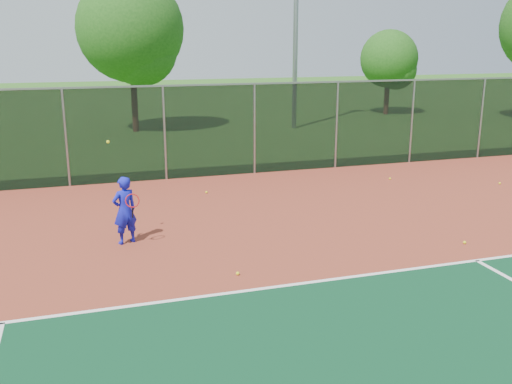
{
  "coord_description": "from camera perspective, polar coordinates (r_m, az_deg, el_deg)",
  "views": [
    {
      "loc": [
        -5.56,
        -6.08,
        4.4
      ],
      "look_at": [
        -2.12,
        5.0,
        1.3
      ],
      "focal_mm": 40.0,
      "sensor_mm": 36.0,
      "label": 1
    }
  ],
  "objects": [
    {
      "name": "practice_ball_3",
      "position": [
        19.43,
        23.19,
        0.81
      ],
      "size": [
        0.07,
        0.07,
        0.07
      ],
      "primitive_type": "sphere",
      "color": "yellow",
      "rests_on": "court_apron"
    },
    {
      "name": "practice_ball_1",
      "position": [
        11.08,
        -1.84,
        -8.14
      ],
      "size": [
        0.07,
        0.07,
        0.07
      ],
      "primitive_type": "sphere",
      "color": "yellow",
      "rests_on": "court_apron"
    },
    {
      "name": "practice_ball_5",
      "position": [
        18.98,
        13.25,
        1.32
      ],
      "size": [
        0.07,
        0.07,
        0.07
      ],
      "primitive_type": "sphere",
      "color": "yellow",
      "rests_on": "court_apron"
    },
    {
      "name": "fence_back",
      "position": [
        19.13,
        -0.16,
        6.43
      ],
      "size": [
        30.0,
        0.06,
        3.03
      ],
      "color": "black",
      "rests_on": "court_apron"
    },
    {
      "name": "practice_ball_2",
      "position": [
        16.88,
        -4.98,
        -0.02
      ],
      "size": [
        0.07,
        0.07,
        0.07
      ],
      "primitive_type": "sphere",
      "color": "yellow",
      "rests_on": "court_apron"
    },
    {
      "name": "ground",
      "position": [
        9.34,
        22.8,
        -14.42
      ],
      "size": [
        120.0,
        120.0,
        0.0
      ],
      "primitive_type": "plane",
      "color": "#285E1A",
      "rests_on": "ground"
    },
    {
      "name": "practice_ball_6",
      "position": [
        13.51,
        20.14,
        -4.76
      ],
      "size": [
        0.07,
        0.07,
        0.07
      ],
      "primitive_type": "sphere",
      "color": "yellow",
      "rests_on": "court_apron"
    },
    {
      "name": "tree_back_left",
      "position": [
        28.71,
        -12.2,
        15.21
      ],
      "size": [
        5.09,
        5.09,
        7.47
      ],
      "color": "#3D2216",
      "rests_on": "ground"
    },
    {
      "name": "court_apron",
      "position": [
        10.75,
        15.97,
        -9.77
      ],
      "size": [
        30.0,
        20.0,
        0.02
      ],
      "primitive_type": "cube",
      "color": "#933925",
      "rests_on": "ground"
    },
    {
      "name": "tree_back_mid",
      "position": [
        35.89,
        13.33,
        12.58
      ],
      "size": [
        3.43,
        3.43,
        5.03
      ],
      "color": "#3D2216",
      "rests_on": "ground"
    },
    {
      "name": "tennis_player",
      "position": [
        12.86,
        -13.0,
        -1.78
      ],
      "size": [
        0.65,
        0.69,
        2.31
      ],
      "color": "#1419C2",
      "rests_on": "court_apron"
    }
  ]
}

